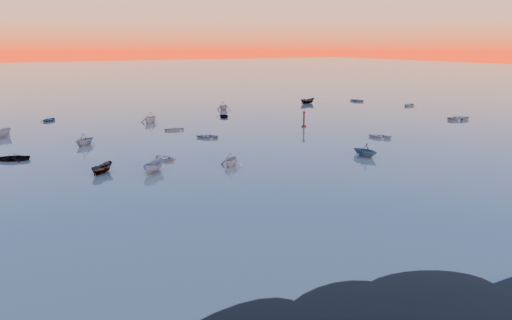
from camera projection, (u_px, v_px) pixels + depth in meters
ground at (108, 106)px, 118.60m from camera, size 600.00×600.00×0.00m
mud_lobes at (467, 271)px, 32.61m from camera, size 140.00×6.00×0.07m
moored_fleet at (178, 138)px, 78.58m from camera, size 124.00×58.00×1.20m
boat_near_center at (154, 172)px, 57.67m from camera, size 3.71×3.87×1.31m
boat_near_right at (365, 156)px, 65.54m from camera, size 4.17×2.50×1.36m
channel_marker at (304, 120)px, 88.31m from camera, size 0.86×0.86×3.06m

